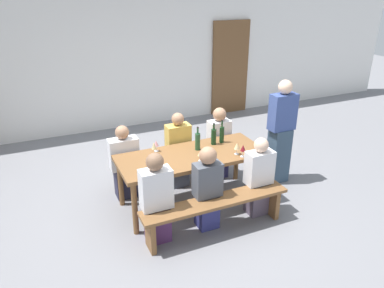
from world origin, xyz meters
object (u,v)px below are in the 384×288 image
object	(u,v)px
wine_bottle_1	(222,134)
seated_guest_near_0	(157,200)
standing_host	(281,134)
wine_glass_2	(156,144)
wooden_door	(230,68)
wine_glass_3	(201,153)
wine_bottle_2	(214,136)
seated_guest_near_2	(258,179)
bench_near	(216,207)
seated_guest_far_1	(178,152)
wine_bottle_0	(198,141)
seated_guest_far_2	(219,144)
seated_guest_near_1	(207,189)
wine_glass_1	(154,146)
wine_glass_4	(243,148)
bench_far	(173,160)
seated_guest_far_0	(125,164)
wine_glass_0	(237,146)
tasting_table	(192,160)

from	to	relation	value
wine_bottle_1	seated_guest_near_0	size ratio (longest dim) A/B	0.30
standing_host	wine_glass_2	bearing A→B (deg)	-6.70
wooden_door	standing_host	bearing A→B (deg)	-106.45
wine_bottle_1	wine_glass_3	distance (m)	0.67
wine_bottle_2	seated_guest_near_2	distance (m)	0.87
wine_bottle_2	seated_guest_near_0	bearing A→B (deg)	-146.12
wine_bottle_1	seated_guest_near_0	bearing A→B (deg)	-148.68
bench_near	wine_glass_3	xyz separation A→B (m)	(0.02, 0.49, 0.50)
seated_guest_near_0	seated_guest_far_1	distance (m)	1.34
wooden_door	bench_near	size ratio (longest dim) A/B	1.12
wine_bottle_1	seated_guest_near_2	world-z (taller)	wine_bottle_1
wine_bottle_0	seated_guest_near_0	xyz separation A→B (m)	(-0.83, -0.67, -0.33)
wine_bottle_1	seated_guest_far_2	size ratio (longest dim) A/B	0.30
seated_guest_near_0	seated_guest_near_1	size ratio (longest dim) A/B	1.04
wine_bottle_0	wine_glass_1	size ratio (longest dim) A/B	1.87
wine_glass_4	seated_guest_near_0	distance (m)	1.34
bench_far	seated_guest_near_2	xyz separation A→B (m)	(0.69, -1.27, 0.16)
bench_near	seated_guest_near_1	distance (m)	0.24
wine_bottle_1	wine_glass_2	size ratio (longest dim) A/B	2.15
wine_glass_2	seated_guest_near_0	world-z (taller)	seated_guest_near_0
wine_bottle_0	seated_guest_far_0	xyz separation A→B (m)	(-0.92, 0.46, -0.37)
bench_near	wine_glass_0	world-z (taller)	wine_glass_0
bench_far	wine_glass_2	xyz separation A→B (m)	(-0.40, -0.43, 0.51)
wine_glass_4	seated_guest_near_1	world-z (taller)	seated_guest_near_1
wine_bottle_2	standing_host	xyz separation A→B (m)	(1.06, -0.12, -0.10)
bench_far	seated_guest_near_1	xyz separation A→B (m)	(-0.05, -1.27, 0.18)
bench_far	wine_bottle_1	xyz separation A→B (m)	(0.55, -0.51, 0.52)
wine_bottle_2	seated_guest_near_0	world-z (taller)	seated_guest_near_0
wine_glass_0	seated_guest_near_2	xyz separation A→B (m)	(0.15, -0.32, -0.36)
seated_guest_near_2	standing_host	distance (m)	1.04
seated_guest_far_0	wine_glass_4	bearing A→B (deg)	56.60
wine_bottle_1	seated_guest_near_1	xyz separation A→B (m)	(-0.60, -0.76, -0.34)
wine_glass_3	seated_guest_near_2	world-z (taller)	seated_guest_near_2
wine_glass_2	seated_guest_near_1	world-z (taller)	seated_guest_near_1
wine_glass_3	seated_guest_near_0	world-z (taller)	seated_guest_near_0
seated_guest_near_1	wine_bottle_0	bearing A→B (deg)	-14.85
tasting_table	wine_glass_4	xyz separation A→B (m)	(0.58, -0.34, 0.20)
wine_glass_4	seated_guest_far_1	xyz separation A→B (m)	(-0.55, 0.90, -0.33)
wine_glass_0	seated_guest_near_2	world-z (taller)	seated_guest_near_2
bench_far	wine_glass_1	distance (m)	0.86
wooden_door	wine_glass_2	distance (m)	4.13
bench_near	wooden_door	bearing A→B (deg)	58.75
wine_bottle_1	wine_glass_2	bearing A→B (deg)	174.73
wine_bottle_0	wine_glass_3	world-z (taller)	wine_bottle_0
wine_bottle_1	wine_glass_4	world-z (taller)	wine_bottle_1
wine_glass_4	bench_near	bearing A→B (deg)	-146.81
wine_glass_1	wine_glass_4	world-z (taller)	wine_glass_1
wooden_door	seated_guest_far_0	bearing A→B (deg)	-139.69
wine_bottle_2	wine_glass_0	xyz separation A→B (m)	(0.13, -0.42, -0.00)
wine_glass_2	seated_guest_near_0	xyz separation A→B (m)	(-0.30, -0.85, -0.32)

